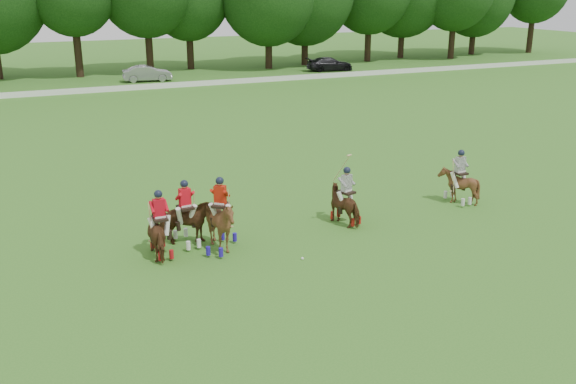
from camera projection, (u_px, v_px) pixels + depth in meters
name	position (u px, v px, depth m)	size (l,w,h in m)	color
ground	(289.00, 288.00, 18.19)	(180.00, 180.00, 0.00)	#336F1F
boundary_rail	(96.00, 90.00, 51.18)	(120.00, 0.10, 0.44)	white
car_mid	(147.00, 74.00, 56.91)	(1.49, 4.27, 1.41)	gray
car_right	(330.00, 64.00, 63.94)	(1.89, 4.64, 1.35)	black
polo_red_a	(161.00, 233.00, 20.17)	(1.07, 1.73, 2.18)	#4A2813
polo_red_b	(186.00, 223.00, 20.99)	(1.66, 1.47, 2.24)	#4A2813
polo_red_c	(221.00, 224.00, 20.54)	(2.14, 2.17, 2.47)	#4A2813
polo_stripe_a	(346.00, 204.00, 22.94)	(1.21, 1.77, 2.65)	#4A2813
polo_stripe_b	(459.00, 185.00, 25.09)	(1.19, 1.33, 2.16)	#4A2813
polo_ball	(302.00, 258.00, 20.08)	(0.09, 0.09, 0.09)	white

